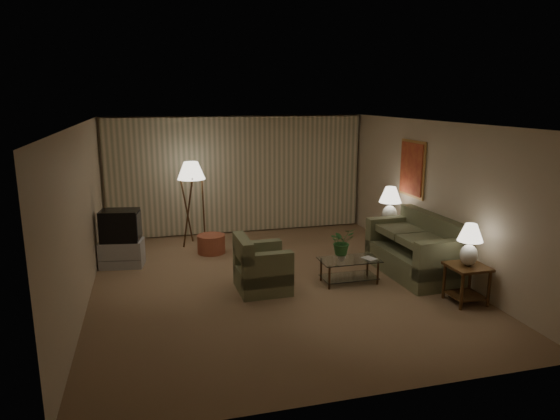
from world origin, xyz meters
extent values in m
plane|color=olive|center=(0.00, 0.00, 0.00)|extent=(7.00, 7.00, 0.00)
cube|color=beige|center=(0.00, 3.50, 1.35)|extent=(6.00, 0.04, 2.70)
cube|color=beige|center=(-3.00, 0.00, 1.35)|extent=(0.04, 7.00, 2.70)
cube|color=beige|center=(3.00, 0.00, 1.35)|extent=(0.04, 7.00, 2.70)
cube|color=white|center=(0.00, 0.00, 2.70)|extent=(6.00, 7.00, 0.04)
cube|color=beige|center=(0.00, 3.42, 1.35)|extent=(5.85, 0.12, 2.65)
cube|color=#C78D45|center=(2.98, 0.80, 1.75)|extent=(0.03, 0.90, 1.10)
cube|color=maroon|center=(2.95, 0.80, 1.75)|extent=(0.02, 0.80, 1.00)
cube|color=#777A56|center=(2.50, -0.23, 0.22)|extent=(1.97, 1.08, 0.44)
cube|color=#777A56|center=(-0.27, -0.28, 0.19)|extent=(0.90, 0.86, 0.38)
cube|color=#3A200F|center=(2.65, -1.58, 0.58)|extent=(0.57, 0.57, 0.04)
cube|color=#3A200F|center=(2.65, -1.58, 0.12)|extent=(0.48, 0.48, 0.02)
cylinder|color=#3A200F|center=(2.42, -1.82, 0.28)|extent=(0.05, 0.05, 0.56)
cylinder|color=#3A200F|center=(2.42, -1.35, 0.28)|extent=(0.05, 0.05, 0.56)
cylinder|color=#3A200F|center=(2.88, -1.82, 0.28)|extent=(0.05, 0.05, 0.56)
cylinder|color=#3A200F|center=(2.88, -1.35, 0.28)|extent=(0.05, 0.05, 0.56)
cube|color=#3A200F|center=(2.65, 1.02, 0.58)|extent=(0.44, 0.37, 0.04)
cube|color=#3A200F|center=(2.65, 1.02, 0.12)|extent=(0.37, 0.31, 0.02)
cylinder|color=#3A200F|center=(2.48, 0.88, 0.28)|extent=(0.05, 0.05, 0.56)
cylinder|color=#3A200F|center=(2.48, 1.15, 0.28)|extent=(0.05, 0.05, 0.56)
cylinder|color=#3A200F|center=(2.82, 0.88, 0.28)|extent=(0.05, 0.05, 0.56)
cylinder|color=#3A200F|center=(2.82, 1.15, 0.28)|extent=(0.05, 0.05, 0.56)
ellipsoid|color=white|center=(2.65, -1.58, 0.77)|extent=(0.27, 0.27, 0.33)
cylinder|color=white|center=(2.65, -1.58, 0.97)|extent=(0.03, 0.03, 0.08)
cone|color=white|center=(2.65, -1.58, 1.12)|extent=(0.38, 0.38, 0.27)
ellipsoid|color=white|center=(2.65, 1.02, 0.80)|extent=(0.31, 0.31, 0.39)
cylinder|color=white|center=(2.65, 1.02, 1.03)|extent=(0.03, 0.03, 0.09)
cone|color=white|center=(2.65, 1.02, 1.21)|extent=(0.45, 0.45, 0.31)
cube|color=silver|center=(1.24, -0.33, 0.41)|extent=(1.01, 0.55, 0.02)
cube|color=silver|center=(1.24, -0.33, 0.10)|extent=(0.94, 0.48, 0.01)
cylinder|color=#422D1A|center=(0.80, -0.54, 0.20)|extent=(0.04, 0.04, 0.40)
cylinder|color=#422D1A|center=(0.80, -0.13, 0.20)|extent=(0.04, 0.04, 0.40)
cylinder|color=#422D1A|center=(1.67, -0.54, 0.20)|extent=(0.04, 0.04, 0.40)
cylinder|color=#422D1A|center=(1.67, -0.13, 0.20)|extent=(0.04, 0.04, 0.40)
cube|color=#A9A9AC|center=(-2.55, 1.55, 0.25)|extent=(0.93, 0.73, 0.50)
cube|color=black|center=(-2.55, 1.55, 0.79)|extent=(0.83, 0.70, 0.58)
cylinder|color=#3A200F|center=(-1.12, 2.62, 1.40)|extent=(0.04, 0.04, 0.26)
cone|color=white|center=(-1.12, 2.62, 1.61)|extent=(0.58, 0.58, 0.36)
cylinder|color=#9F5335|center=(-0.83, 1.95, 0.19)|extent=(0.65, 0.65, 0.37)
imported|color=white|center=(1.09, -0.33, 0.49)|extent=(0.15, 0.15, 0.15)
imported|color=#316E31|center=(1.09, -0.33, 0.79)|extent=(0.49, 0.45, 0.46)
imported|color=olive|center=(1.49, -0.43, 0.42)|extent=(0.24, 0.28, 0.02)
camera|label=1|loc=(-1.98, -7.83, 3.11)|focal=32.00mm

